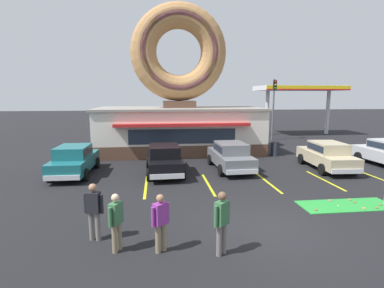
# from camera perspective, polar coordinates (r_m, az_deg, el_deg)

# --- Properties ---
(ground_plane) EXTENTS (160.00, 160.00, 0.00)m
(ground_plane) POSITION_cam_1_polar(r_m,az_deg,el_deg) (10.45, 14.62, -15.15)
(ground_plane) COLOR black
(donut_shop_building) EXTENTS (12.30, 6.75, 10.96)m
(donut_shop_building) POSITION_cam_1_polar(r_m,az_deg,el_deg) (22.85, -2.46, 7.90)
(donut_shop_building) COLOR brown
(donut_shop_building) RESTS_ON ground
(putting_mat) EXTENTS (3.64, 1.37, 0.03)m
(putting_mat) POSITION_cam_1_polar(r_m,az_deg,el_deg) (13.38, 27.30, -10.34)
(putting_mat) COLOR green
(putting_mat) RESTS_ON ground
(mini_donut_near_left) EXTENTS (0.13, 0.13, 0.04)m
(mini_donut_near_left) POSITION_cam_1_polar(r_m,az_deg,el_deg) (14.01, 32.24, -9.75)
(mini_donut_near_left) COLOR brown
(mini_donut_near_left) RESTS_ON putting_mat
(mini_donut_near_right) EXTENTS (0.13, 0.13, 0.04)m
(mini_donut_near_right) POSITION_cam_1_polar(r_m,az_deg,el_deg) (13.59, 24.81, -9.72)
(mini_donut_near_right) COLOR #D8667F
(mini_donut_near_right) RESTS_ON putting_mat
(mini_donut_mid_left) EXTENTS (0.13, 0.13, 0.04)m
(mini_donut_mid_left) POSITION_cam_1_polar(r_m,az_deg,el_deg) (13.28, 29.93, -10.55)
(mini_donut_mid_left) COLOR #D17F47
(mini_donut_mid_left) RESTS_ON putting_mat
(mini_donut_mid_centre) EXTENTS (0.13, 0.13, 0.04)m
(mini_donut_mid_centre) POSITION_cam_1_polar(r_m,az_deg,el_deg) (14.02, 27.84, -9.36)
(mini_donut_mid_centre) COLOR #A5724C
(mini_donut_mid_centre) RESTS_ON putting_mat
(mini_donut_mid_right) EXTENTS (0.13, 0.13, 0.04)m
(mini_donut_mid_right) POSITION_cam_1_polar(r_m,az_deg,el_deg) (13.57, 31.73, -10.29)
(mini_donut_mid_right) COLOR brown
(mini_donut_mid_right) RESTS_ON putting_mat
(mini_donut_far_left) EXTENTS (0.13, 0.13, 0.04)m
(mini_donut_far_left) POSITION_cam_1_polar(r_m,az_deg,el_deg) (12.32, 22.51, -11.50)
(mini_donut_far_left) COLOR brown
(mini_donut_far_left) RESTS_ON putting_mat
(mini_donut_far_centre) EXTENTS (0.13, 0.13, 0.04)m
(mini_donut_far_centre) POSITION_cam_1_polar(r_m,az_deg,el_deg) (13.80, 28.54, -9.72)
(mini_donut_far_centre) COLOR brown
(mini_donut_far_centre) RESTS_ON putting_mat
(golf_ball) EXTENTS (0.04, 0.04, 0.04)m
(golf_ball) POSITION_cam_1_polar(r_m,az_deg,el_deg) (13.08, 26.07, -10.52)
(golf_ball) COLOR white
(golf_ball) RESTS_ON putting_mat
(car_champagne) EXTENTS (2.19, 4.66, 1.60)m
(car_champagne) POSITION_cam_1_polar(r_m,az_deg,el_deg) (19.09, 24.30, -1.84)
(car_champagne) COLOR #BCAD89
(car_champagne) RESTS_ON ground
(car_teal) EXTENTS (2.03, 4.58, 1.60)m
(car_teal) POSITION_cam_1_polar(r_m,az_deg,el_deg) (17.40, -21.52, -2.67)
(car_teal) COLOR #196066
(car_teal) RESTS_ON ground
(car_black) EXTENTS (2.09, 4.61, 1.60)m
(car_black) POSITION_cam_1_polar(r_m,az_deg,el_deg) (16.49, -5.28, -2.68)
(car_black) COLOR black
(car_black) RESTS_ON ground
(car_grey) EXTENTS (2.10, 4.62, 1.60)m
(car_grey) POSITION_cam_1_polar(r_m,az_deg,el_deg) (17.42, 7.33, -2.08)
(car_grey) COLOR slate
(car_grey) RESTS_ON ground
(pedestrian_blue_sweater_man) EXTENTS (0.48, 0.43, 1.77)m
(pedestrian_blue_sweater_man) POSITION_cam_1_polar(r_m,az_deg,el_deg) (8.25, 5.68, -14.19)
(pedestrian_blue_sweater_man) COLOR slate
(pedestrian_blue_sweater_man) RESTS_ON ground
(pedestrian_hooded_kid) EXTENTS (0.39, 0.53, 1.65)m
(pedestrian_hooded_kid) POSITION_cam_1_polar(r_m,az_deg,el_deg) (8.66, -14.25, -13.82)
(pedestrian_hooded_kid) COLOR #7F7056
(pedestrian_hooded_kid) RESTS_ON ground
(pedestrian_leather_jacket_man) EXTENTS (0.58, 0.33, 1.74)m
(pedestrian_leather_jacket_man) POSITION_cam_1_polar(r_m,az_deg,el_deg) (9.43, -18.20, -11.68)
(pedestrian_leather_jacket_man) COLOR slate
(pedestrian_leather_jacket_man) RESTS_ON ground
(pedestrian_clipboard_woman) EXTENTS (0.49, 0.42, 1.64)m
(pedestrian_clipboard_woman) POSITION_cam_1_polar(r_m,az_deg,el_deg) (8.43, -6.01, -14.25)
(pedestrian_clipboard_woman) COLOR #7F7056
(pedestrian_clipboard_woman) RESTS_ON ground
(trash_bin) EXTENTS (0.57, 0.57, 0.97)m
(trash_bin) POSITION_cam_1_polar(r_m,az_deg,el_deg) (22.18, 15.54, -0.89)
(trash_bin) COLOR #232833
(trash_bin) RESTS_ON ground
(traffic_light_pole) EXTENTS (0.28, 0.47, 5.80)m
(traffic_light_pole) POSITION_cam_1_polar(r_m,az_deg,el_deg) (29.68, 15.31, 7.82)
(traffic_light_pole) COLOR #595B60
(traffic_light_pole) RESTS_ON ground
(gas_station_canopy) EXTENTS (9.00, 4.46, 5.30)m
(gas_station_canopy) POSITION_cam_1_polar(r_m,az_deg,el_deg) (34.99, 19.72, 9.66)
(gas_station_canopy) COLOR silver
(gas_station_canopy) RESTS_ON ground
(parking_stripe_far_left) EXTENTS (0.12, 3.60, 0.01)m
(parking_stripe_far_left) POSITION_cam_1_polar(r_m,az_deg,el_deg) (14.49, -8.78, -7.99)
(parking_stripe_far_left) COLOR yellow
(parking_stripe_far_left) RESTS_ON ground
(parking_stripe_left) EXTENTS (0.12, 3.60, 0.01)m
(parking_stripe_left) POSITION_cam_1_polar(r_m,az_deg,el_deg) (14.68, 3.11, -7.66)
(parking_stripe_left) COLOR yellow
(parking_stripe_left) RESTS_ON ground
(parking_stripe_mid_left) EXTENTS (0.12, 3.60, 0.01)m
(parking_stripe_mid_left) POSITION_cam_1_polar(r_m,az_deg,el_deg) (15.46, 14.22, -7.06)
(parking_stripe_mid_left) COLOR yellow
(parking_stripe_mid_left) RESTS_ON ground
(parking_stripe_centre) EXTENTS (0.12, 3.60, 0.01)m
(parking_stripe_centre) POSITION_cam_1_polar(r_m,az_deg,el_deg) (16.75, 23.91, -6.32)
(parking_stripe_centre) COLOR yellow
(parking_stripe_centre) RESTS_ON ground
(parking_stripe_mid_right) EXTENTS (0.12, 3.60, 0.01)m
(parking_stripe_mid_right) POSITION_cam_1_polar(r_m,az_deg,el_deg) (18.44, 32.01, -5.56)
(parking_stripe_mid_right) COLOR yellow
(parking_stripe_mid_right) RESTS_ON ground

